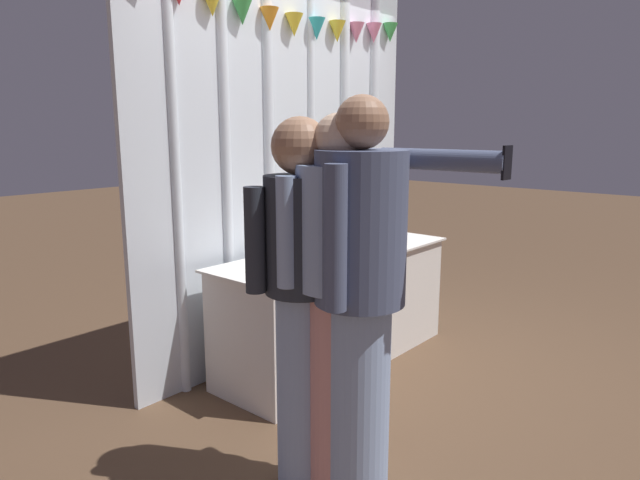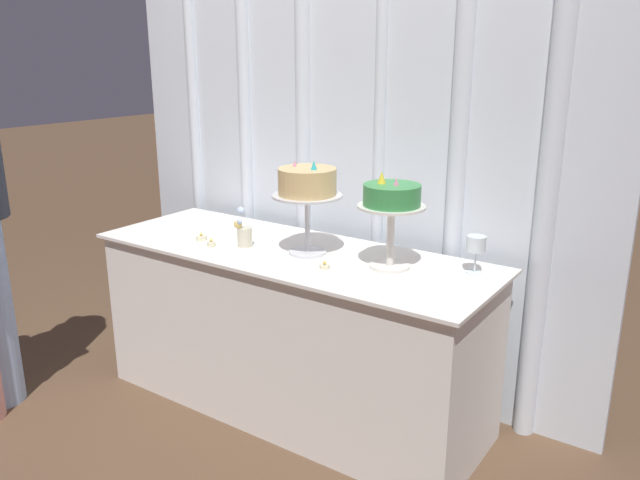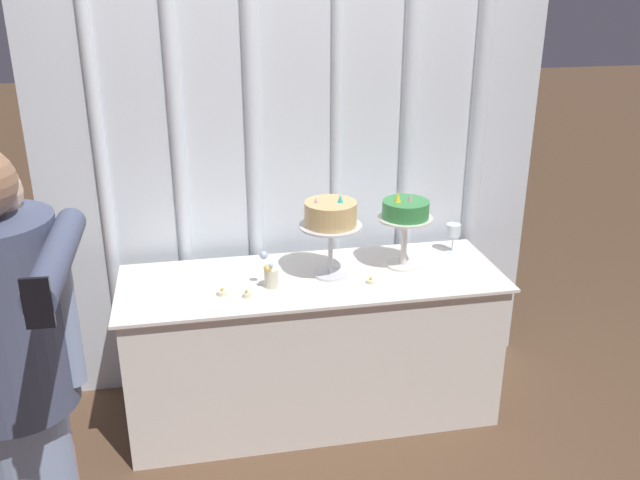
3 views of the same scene
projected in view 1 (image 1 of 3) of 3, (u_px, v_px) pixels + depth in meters
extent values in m
plane|color=brown|center=(347.00, 363.00, 3.88)|extent=(24.00, 24.00, 0.00)
cube|color=silver|center=(289.00, 164.00, 3.96)|extent=(2.60, 0.04, 2.69)
cylinder|color=silver|center=(176.00, 173.00, 3.22)|extent=(0.06, 0.06, 2.69)
cylinder|color=silver|center=(226.00, 169.00, 3.50)|extent=(0.07, 0.07, 2.69)
cylinder|color=silver|center=(269.00, 166.00, 3.78)|extent=(0.08, 0.08, 2.69)
cylinder|color=silver|center=(311.00, 163.00, 4.10)|extent=(0.06, 0.06, 2.69)
cylinder|color=silver|center=(343.00, 161.00, 4.38)|extent=(0.08, 0.08, 2.69)
cylinder|color=silver|center=(372.00, 159.00, 4.67)|extent=(0.09, 0.09, 2.69)
cone|color=yellow|center=(212.00, 3.00, 3.22)|extent=(0.12, 0.12, 0.15)
cone|color=green|center=(242.00, 12.00, 3.40)|extent=(0.12, 0.12, 0.15)
cone|color=orange|center=(269.00, 20.00, 3.57)|extent=(0.12, 0.12, 0.15)
cone|color=yellow|center=(294.00, 25.00, 3.74)|extent=(0.12, 0.12, 0.15)
cone|color=#2DB2B7|center=(317.00, 29.00, 3.91)|extent=(0.12, 0.12, 0.15)
cone|color=yellow|center=(337.00, 32.00, 4.08)|extent=(0.12, 0.12, 0.15)
cone|color=pink|center=(356.00, 33.00, 4.25)|extent=(0.12, 0.12, 0.15)
cone|color=pink|center=(374.00, 33.00, 4.41)|extent=(0.12, 0.12, 0.15)
cone|color=green|center=(390.00, 33.00, 4.58)|extent=(0.12, 0.12, 0.15)
cube|color=white|center=(337.00, 308.00, 3.87)|extent=(1.80, 0.60, 0.76)
cube|color=white|center=(337.00, 253.00, 3.80)|extent=(1.85, 0.65, 0.01)
cylinder|color=silver|center=(345.00, 249.00, 3.86)|extent=(0.16, 0.16, 0.01)
cylinder|color=silver|center=(345.00, 231.00, 3.84)|extent=(0.02, 0.02, 0.24)
cylinder|color=silver|center=(345.00, 213.00, 3.81)|extent=(0.30, 0.30, 0.01)
cylinder|color=#DBB775|center=(345.00, 204.00, 3.80)|extent=(0.25, 0.25, 0.11)
cone|color=#2DB2B7|center=(350.00, 192.00, 3.81)|extent=(0.03, 0.03, 0.04)
cone|color=pink|center=(338.00, 194.00, 3.74)|extent=(0.02, 0.02, 0.03)
cylinder|color=silver|center=(372.00, 240.00, 4.17)|extent=(0.17, 0.17, 0.01)
cylinder|color=silver|center=(372.00, 223.00, 4.15)|extent=(0.03, 0.03, 0.24)
cylinder|color=silver|center=(373.00, 207.00, 4.12)|extent=(0.27, 0.27, 0.01)
cylinder|color=#388E47|center=(373.00, 200.00, 4.12)|extent=(0.23, 0.23, 0.08)
cone|color=pink|center=(375.00, 192.00, 4.12)|extent=(0.02, 0.02, 0.03)
cone|color=yellow|center=(370.00, 192.00, 4.06)|extent=(0.03, 0.03, 0.05)
cylinder|color=silver|center=(381.00, 232.00, 4.49)|extent=(0.06, 0.06, 0.00)
cylinder|color=silver|center=(381.00, 227.00, 4.48)|extent=(0.01, 0.01, 0.09)
cylinder|color=silver|center=(382.00, 218.00, 4.47)|extent=(0.08, 0.08, 0.06)
cylinder|color=beige|center=(325.00, 252.00, 3.59)|extent=(0.07, 0.07, 0.09)
sphere|color=silver|center=(320.00, 235.00, 3.55)|extent=(0.04, 0.04, 0.04)
sphere|color=silver|center=(328.00, 241.00, 3.55)|extent=(0.02, 0.02, 0.02)
sphere|color=#E5C666|center=(325.00, 244.00, 3.55)|extent=(0.04, 0.04, 0.04)
cylinder|color=beige|center=(305.00, 265.00, 3.40)|extent=(0.05, 0.05, 0.02)
sphere|color=#F9CC4C|center=(305.00, 262.00, 3.39)|extent=(0.01, 0.01, 0.01)
cylinder|color=beige|center=(323.00, 263.00, 3.45)|extent=(0.04, 0.04, 0.02)
sphere|color=#F9CC4C|center=(323.00, 259.00, 3.44)|extent=(0.01, 0.01, 0.01)
cylinder|color=beige|center=(373.00, 247.00, 3.91)|extent=(0.04, 0.04, 0.02)
sphere|color=#F9CC4C|center=(374.00, 245.00, 3.91)|extent=(0.01, 0.01, 0.01)
cylinder|color=#93ADD6|center=(302.00, 391.00, 2.49)|extent=(0.30, 0.30, 0.91)
cylinder|color=#282D38|center=(301.00, 235.00, 2.35)|extent=(0.42, 0.42, 0.50)
sphere|color=#A37556|center=(300.00, 146.00, 2.28)|extent=(0.24, 0.24, 0.24)
cylinder|color=#282D38|center=(255.00, 240.00, 2.29)|extent=(0.08, 0.08, 0.44)
cylinder|color=#282D38|center=(344.00, 234.00, 2.41)|extent=(0.08, 0.08, 0.44)
cylinder|color=#D6938E|center=(337.00, 393.00, 2.43)|extent=(0.35, 0.35, 0.95)
cylinder|color=#93ADD6|center=(338.00, 227.00, 2.28)|extent=(0.48, 0.48, 0.51)
sphere|color=beige|center=(339.00, 138.00, 2.21)|extent=(0.20, 0.20, 0.20)
cylinder|color=#93ADD6|center=(287.00, 232.00, 2.22)|extent=(0.08, 0.08, 0.45)
cylinder|color=#93ADD6|center=(387.00, 227.00, 2.35)|extent=(0.08, 0.08, 0.45)
cylinder|color=#93ADD6|center=(358.00, 404.00, 2.38)|extent=(0.32, 0.32, 0.90)
cylinder|color=#4C5675|center=(361.00, 228.00, 2.23)|extent=(0.44, 0.44, 0.61)
sphere|color=#A37556|center=(362.00, 122.00, 2.15)|extent=(0.21, 0.21, 0.21)
cylinder|color=#4C5675|center=(336.00, 239.00, 2.03)|extent=(0.08, 0.08, 0.54)
cylinder|color=#4C5675|center=(440.00, 160.00, 2.20)|extent=(0.08, 0.54, 0.08)
cube|color=black|center=(507.00, 163.00, 2.03)|extent=(0.06, 0.01, 0.12)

